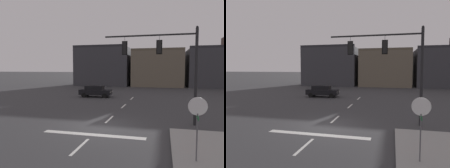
% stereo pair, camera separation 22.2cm
% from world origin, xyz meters
% --- Properties ---
extents(ground_plane, '(400.00, 400.00, 0.00)m').
position_xyz_m(ground_plane, '(0.00, 0.00, 0.00)').
color(ground_plane, '#353538').
extents(stop_bar_paint, '(6.40, 0.50, 0.01)m').
position_xyz_m(stop_bar_paint, '(0.00, -2.00, 0.00)').
color(stop_bar_paint, silver).
rests_on(stop_bar_paint, ground).
extents(lane_centreline, '(0.16, 26.40, 0.01)m').
position_xyz_m(lane_centreline, '(0.00, 2.00, 0.00)').
color(lane_centreline, silver).
rests_on(lane_centreline, ground).
extents(signal_mast_near_side, '(6.65, 0.41, 6.90)m').
position_xyz_m(signal_mast_near_side, '(4.38, 1.81, 4.67)').
color(signal_mast_near_side, black).
rests_on(signal_mast_near_side, ground).
extents(stop_sign, '(0.76, 0.64, 2.83)m').
position_xyz_m(stop_sign, '(5.48, -4.72, 2.14)').
color(stop_sign, '#56565B').
rests_on(stop_sign, ground).
extents(car_lot_nearside, '(4.54, 2.12, 1.61)m').
position_xyz_m(car_lot_nearside, '(-5.17, 14.10, 0.86)').
color(car_lot_nearside, black).
rests_on(car_lot_nearside, ground).
extents(building_row, '(58.66, 13.44, 11.27)m').
position_xyz_m(building_row, '(14.35, 36.38, 4.33)').
color(building_row, '#38383D').
rests_on(building_row, ground).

